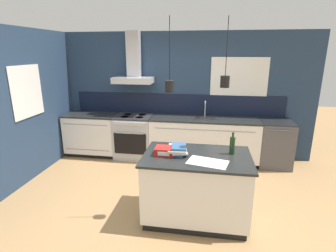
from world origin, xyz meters
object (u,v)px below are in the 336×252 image
bottle_on_island (232,145)px  red_supply_box (165,151)px  dishwasher (275,144)px  book_stack (178,150)px  oven_range (134,136)px

bottle_on_island → red_supply_box: (-0.86, -0.16, -0.07)m
bottle_on_island → red_supply_box: bottle_on_island is taller
red_supply_box → dishwasher: bearing=47.0°
bottle_on_island → dishwasher: bearing=61.6°
dishwasher → bottle_on_island: bearing=-118.4°
dishwasher → book_stack: (-1.69, -1.95, 0.52)m
dishwasher → oven_range: bearing=-179.9°
oven_range → bottle_on_island: bearing=-44.4°
oven_range → bottle_on_island: (1.87, -1.83, 0.58)m
dishwasher → red_supply_box: 2.77m
dishwasher → bottle_on_island: 2.17m
bottle_on_island → oven_range: bearing=135.6°
bottle_on_island → book_stack: size_ratio=0.82×
oven_range → bottle_on_island: bottle_on_island is taller
bottle_on_island → red_supply_box: 0.88m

